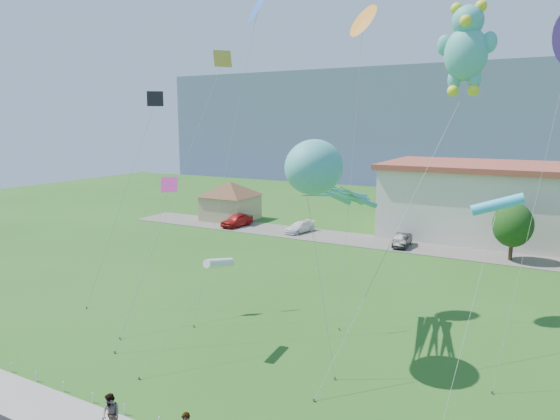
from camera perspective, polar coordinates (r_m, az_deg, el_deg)
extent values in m
plane|color=#255618|center=(23.82, -9.41, -22.45)|extent=(160.00, 160.00, 0.00)
cube|color=#59544C|center=(53.74, 14.17, -3.95)|extent=(70.00, 6.00, 0.06)
cube|color=slate|center=(136.26, 23.54, 9.12)|extent=(160.00, 50.00, 25.00)
cube|color=tan|center=(65.92, -5.68, 0.26)|extent=(6.00, 6.00, 3.20)
pyramid|color=brown|center=(65.55, -5.72, 2.41)|extent=(9.20, 9.20, 1.80)
cylinder|color=white|center=(30.34, -28.36, -15.55)|extent=(0.05, 0.05, 0.50)
cylinder|color=white|center=(28.81, -26.07, -16.74)|extent=(0.05, 0.05, 0.50)
cylinder|color=white|center=(27.34, -23.51, -18.03)|extent=(0.05, 0.05, 0.50)
cylinder|color=white|center=(25.94, -20.61, -19.43)|extent=(0.05, 0.05, 0.50)
cylinder|color=white|center=(24.63, -17.34, -20.93)|extent=(0.05, 0.05, 0.50)
cylinder|color=#3F2B19|center=(51.08, 24.87, -4.08)|extent=(0.36, 0.36, 2.20)
ellipsoid|color=#14380F|center=(50.61, 25.06, -1.55)|extent=(3.60, 3.60, 4.14)
imported|color=gray|center=(22.99, -18.76, -21.29)|extent=(0.95, 0.79, 1.77)
imported|color=#AA1614|center=(61.52, -4.94, -1.15)|extent=(2.50, 4.83, 1.57)
imported|color=white|center=(58.04, 2.24, -1.96)|extent=(2.69, 4.55, 1.24)
imported|color=black|center=(53.01, 13.80, -3.37)|extent=(1.63, 4.02, 1.30)
ellipsoid|color=#45AC9F|center=(26.07, 3.93, 4.91)|extent=(2.89, 3.76, 2.89)
sphere|color=white|center=(25.25, 1.78, 5.47)|extent=(0.45, 0.45, 0.45)
sphere|color=white|center=(24.80, 3.92, 5.37)|extent=(0.45, 0.45, 0.45)
cylinder|color=slate|center=(26.50, 6.27, -18.57)|extent=(0.10, 0.10, 0.16)
cylinder|color=gray|center=(25.40, 4.61, -8.00)|extent=(2.21, 1.02, 9.47)
ellipsoid|color=#45AC9F|center=(32.41, 20.47, 16.37)|extent=(2.49, 2.11, 3.11)
sphere|color=#45AC9F|center=(32.67, 20.68, 19.53)|extent=(1.82, 1.82, 1.82)
sphere|color=yellow|center=(32.92, 19.53, 20.87)|extent=(0.67, 0.67, 0.67)
sphere|color=yellow|center=(32.72, 22.00, 20.80)|extent=(0.67, 0.67, 0.67)
sphere|color=yellow|center=(31.91, 20.46, 19.61)|extent=(0.67, 0.67, 0.67)
ellipsoid|color=#45AC9F|center=(32.69, 18.28, 17.45)|extent=(0.86, 0.61, 1.21)
ellipsoid|color=#45AC9F|center=(32.31, 22.81, 17.27)|extent=(0.86, 0.61, 1.21)
ellipsoid|color=#45AC9F|center=(32.36, 19.28, 13.89)|extent=(0.77, 0.67, 1.24)
ellipsoid|color=#45AC9F|center=(32.18, 21.35, 13.79)|extent=(0.77, 0.67, 1.24)
sphere|color=yellow|center=(32.12, 19.15, 12.73)|extent=(0.67, 0.67, 0.67)
sphere|color=yellow|center=(31.95, 21.22, 12.63)|extent=(0.67, 0.67, 0.67)
cylinder|color=slate|center=(24.69, 3.87, -20.84)|extent=(0.10, 0.10, 0.16)
cylinder|color=gray|center=(27.01, 13.31, -1.94)|extent=(3.85, 12.50, 14.22)
cube|color=#EB349A|center=(34.36, -12.56, 2.86)|extent=(1.29, 1.29, 0.86)
cylinder|color=slate|center=(32.00, -17.83, -13.78)|extent=(0.10, 0.10, 0.16)
cylinder|color=gray|center=(32.81, -15.06, -5.27)|extent=(0.84, 5.82, 8.24)
cone|color=blue|center=(36.26, -2.48, 22.52)|extent=(1.80, 1.33, 1.33)
cylinder|color=slate|center=(32.64, -9.82, -12.94)|extent=(0.10, 0.10, 0.16)
cylinder|color=gray|center=(32.76, -6.06, 5.66)|extent=(0.76, 7.00, 20.23)
cone|color=orange|center=(35.12, 9.48, 20.65)|extent=(1.80, 1.33, 1.33)
cylinder|color=slate|center=(32.00, 6.79, -13.34)|extent=(0.10, 0.10, 0.16)
cylinder|color=gray|center=(32.10, 8.17, 4.36)|extent=(0.85, 5.17, 18.93)
cube|color=gold|center=(32.34, -6.59, 16.81)|extent=(1.29, 1.29, 0.86)
cylinder|color=slate|center=(30.36, -18.38, -15.15)|extent=(0.10, 0.10, 0.16)
cylinder|color=gray|center=(29.99, -12.32, 1.24)|extent=(2.20, 7.93, 16.24)
cylinder|color=white|center=(28.10, -6.98, -6.03)|extent=(0.50, 2.25, 0.87)
cylinder|color=slate|center=(27.30, -15.81, -17.99)|extent=(0.10, 0.10, 0.16)
cylinder|color=gray|center=(27.49, -11.23, -12.08)|extent=(1.51, 5.00, 4.66)
cylinder|color=slate|center=(27.15, 23.06, -18.62)|extent=(0.10, 0.10, 0.16)
cylinder|color=gray|center=(27.33, 26.94, -0.17)|extent=(2.00, 6.05, 16.51)
cylinder|color=#33B8E8|center=(24.10, 23.60, 0.59)|extent=(0.50, 2.25, 0.87)
cylinder|color=gray|center=(22.08, 20.56, -12.41)|extent=(1.06, 6.81, 8.79)
cube|color=black|center=(36.13, -14.08, 12.24)|extent=(1.29, 1.29, 0.86)
cylinder|color=slate|center=(37.61, -21.25, -10.34)|extent=(0.10, 0.10, 0.16)
cylinder|color=gray|center=(36.10, -17.75, 0.62)|extent=(3.18, 4.34, 13.96)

